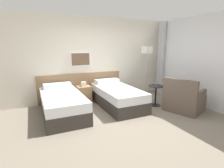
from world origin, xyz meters
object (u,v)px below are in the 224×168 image
nightstand (84,94)px  side_table (156,92)px  armchair (184,101)px  bed_near_window (117,97)px  floor_lamp (147,53)px  bed_near_door (62,104)px

nightstand → side_table: (1.89, -1.21, 0.15)m
nightstand → side_table: bearing=-32.6°
side_table → armchair: bearing=-59.8°
bed_near_window → side_table: size_ratio=3.28×
nightstand → armchair: bearing=-39.7°
bed_near_window → armchair: bearing=-37.4°
floor_lamp → side_table: (-0.33, -0.97, -1.09)m
bed_near_window → side_table: 1.18m
bed_near_door → side_table: (2.69, -0.44, 0.14)m
bed_near_window → side_table: bed_near_window is taller
bed_near_window → nightstand: bearing=136.4°
nightstand → armchair: (2.29, -1.91, 0.02)m
bed_near_window → side_table: (1.08, -0.44, 0.14)m
bed_near_window → floor_lamp: floor_lamp is taller
floor_lamp → side_table: bearing=-108.5°
bed_near_door → floor_lamp: floor_lamp is taller
nightstand → bed_near_door: bearing=-136.4°
side_table → nightstand: bearing=147.4°
bed_near_door → bed_near_window: bearing=0.0°
bed_near_window → floor_lamp: (1.41, 0.53, 1.23)m
bed_near_door → side_table: 2.73m
bed_near_door → side_table: size_ratio=3.28×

